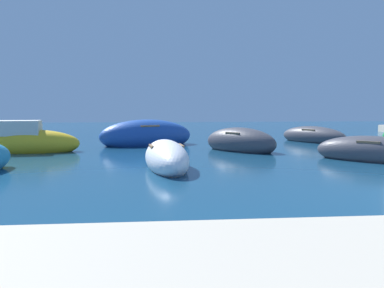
{
  "coord_description": "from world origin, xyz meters",
  "views": [
    {
      "loc": [
        -7.05,
        -7.15,
        2.03
      ],
      "look_at": [
        -5.59,
        8.78,
        0.46
      ],
      "focal_mm": 37.29,
      "sensor_mm": 36.0,
      "label": 1
    }
  ],
  "objects": [
    {
      "name": "moored_boat_1",
      "position": [
        -6.71,
        5.55,
        0.33
      ],
      "size": [
        1.73,
        4.16,
        1.18
      ],
      "rotation": [
        0.0,
        0.0,
        1.68
      ],
      "color": "white",
      "rests_on": "ground"
    },
    {
      "name": "moored_boat_7",
      "position": [
        -12.57,
        10.39,
        0.44
      ],
      "size": [
        4.47,
        1.83,
        1.65
      ],
      "rotation": [
        0.0,
        0.0,
        0.1
      ],
      "color": "gold",
      "rests_on": "ground"
    },
    {
      "name": "moored_boat_0",
      "position": [
        0.75,
        6.55,
        0.33
      ],
      "size": [
        3.8,
        3.66,
        1.18
      ],
      "rotation": [
        0.0,
        0.0,
        2.39
      ],
      "color": "#3F3F47",
      "rests_on": "ground"
    },
    {
      "name": "moored_boat_4",
      "position": [
        -7.52,
        13.03,
        0.46
      ],
      "size": [
        5.07,
        3.2,
        1.67
      ],
      "rotation": [
        0.0,
        0.0,
        0.31
      ],
      "color": "#1E479E",
      "rests_on": "ground"
    },
    {
      "name": "moored_boat_8",
      "position": [
        -3.31,
        10.17,
        0.37
      ],
      "size": [
        3.5,
        3.76,
        1.34
      ],
      "rotation": [
        0.0,
        0.0,
        5.41
      ],
      "color": "#3F3F47",
      "rests_on": "ground"
    },
    {
      "name": "moored_boat_3",
      "position": [
        1.54,
        13.87,
        0.31
      ],
      "size": [
        3.17,
        4.06,
        1.12
      ],
      "rotation": [
        0.0,
        0.0,
        2.13
      ],
      "color": "#3F3F47",
      "rests_on": "ground"
    }
  ]
}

